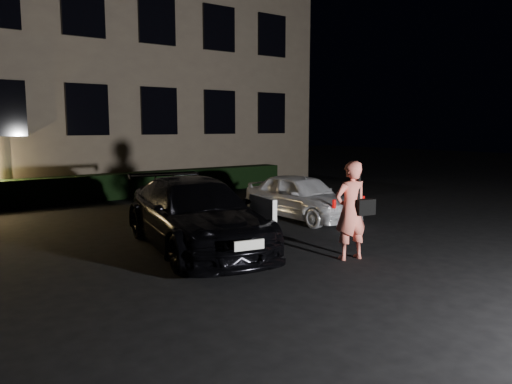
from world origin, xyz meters
TOP-DOWN VIEW (x-y plane):
  - ground at (0.00, 0.00)m, footprint 80.00×80.00m
  - building at (-0.00, 14.99)m, footprint 20.00×8.11m
  - hedge at (0.00, 10.50)m, footprint 15.00×0.70m
  - sedan at (-0.58, 2.77)m, footprint 2.81×5.12m
  - hatch at (3.30, 3.94)m, footprint 1.47×3.56m
  - man at (1.32, 0.35)m, footprint 0.77×0.56m

SIDE VIEW (x-z plane):
  - ground at x=0.00m, z-range 0.00..0.00m
  - hedge at x=0.00m, z-range 0.00..0.85m
  - hatch at x=3.30m, z-range 0.00..1.21m
  - sedan at x=-0.58m, z-range 0.00..1.41m
  - man at x=1.32m, z-range 0.00..1.84m
  - building at x=0.00m, z-range 0.00..12.00m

